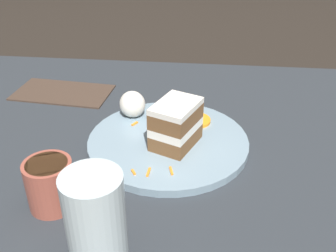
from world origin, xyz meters
TOP-DOWN VIEW (x-y plane):
  - ground_plane at (0.00, 0.00)m, footprint 6.00×6.00m
  - dining_table at (0.00, 0.00)m, footprint 1.27×0.84m
  - plate at (0.02, 0.00)m, footprint 0.30×0.30m
  - cake_slice at (0.00, 0.02)m, footprint 0.10×0.11m
  - cream_dollop at (0.10, -0.08)m, footprint 0.05×0.05m
  - orange_garnish at (-0.03, -0.07)m, footprint 0.06×0.06m
  - carrot_shreds_scatter at (0.03, 0.01)m, footprint 0.11×0.21m
  - drinking_glass at (0.07, 0.28)m, footprint 0.07×0.07m
  - coffee_mug at (0.17, 0.18)m, footprint 0.07×0.07m
  - menu_card at (0.29, -0.20)m, footprint 0.24×0.14m

SIDE VIEW (x-z plane):
  - ground_plane at x=0.00m, z-range 0.00..0.00m
  - dining_table at x=0.00m, z-range 0.00..0.03m
  - menu_card at x=0.29m, z-range 0.03..0.03m
  - plate at x=0.02m, z-range 0.03..0.04m
  - carrot_shreds_scatter at x=0.03m, z-range 0.04..0.05m
  - orange_garnish at x=-0.03m, z-range 0.04..0.05m
  - coffee_mug at x=0.17m, z-range 0.03..0.11m
  - cream_dollop at x=0.10m, z-range 0.04..0.10m
  - cake_slice at x=0.00m, z-range 0.04..0.13m
  - drinking_glass at x=0.07m, z-range 0.02..0.16m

